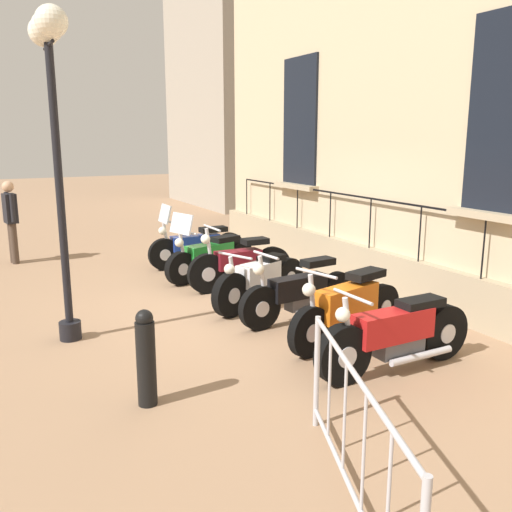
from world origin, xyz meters
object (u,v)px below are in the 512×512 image
motorcycle_blue (197,246)px  lamppost (52,91)px  motorcycle_red (396,336)px  pedestrian_standing (11,217)px  motorcycle_white (260,281)px  motorcycle_green (211,257)px  bollard (146,357)px  crowd_barrier (354,437)px  motorcycle_maroon (240,265)px  motorcycle_black (300,293)px  motorcycle_orange (348,309)px

motorcycle_blue → lamppost: size_ratio=0.51×
motorcycle_red → pedestrian_standing: (3.38, -7.85, 0.55)m
motorcycle_blue → motorcycle_white: (0.12, 2.97, -0.01)m
motorcycle_green → bollard: motorcycle_green is taller
motorcycle_blue → crowd_barrier: size_ratio=0.92×
motorcycle_green → motorcycle_maroon: bearing=101.5°
crowd_barrier → bollard: (0.83, -2.20, -0.07)m
motorcycle_green → lamppost: (2.85, 2.04, 2.72)m
motorcycle_red → motorcycle_maroon: bearing=-89.2°
motorcycle_black → motorcycle_blue: bearing=-88.9°
motorcycle_black → crowd_barrier: 4.10m
motorcycle_blue → motorcycle_green: motorcycle_blue is taller
motorcycle_white → motorcycle_maroon: bearing=-99.1°
motorcycle_green → motorcycle_black: size_ratio=0.97×
motorcycle_red → crowd_barrier: (1.88, 1.69, 0.15)m
motorcycle_maroon → motorcycle_red: motorcycle_maroon is taller
motorcycle_orange → motorcycle_maroon: bearing=-87.7°
motorcycle_blue → motorcycle_white: size_ratio=1.07×
motorcycle_green → bollard: size_ratio=2.01×
lamppost → bollard: size_ratio=4.10×
motorcycle_maroon → crowd_barrier: size_ratio=0.87×
motorcycle_black → motorcycle_orange: 1.01m
motorcycle_maroon → motorcycle_red: 3.88m
motorcycle_green → crowd_barrier: motorcycle_green is taller
motorcycle_green → lamppost: size_ratio=0.49×
motorcycle_green → motorcycle_white: bearing=90.3°
motorcycle_orange → lamppost: (3.15, -1.76, 2.69)m
motorcycle_white → bollard: size_ratio=1.96×
motorcycle_red → motorcycle_green: bearing=-87.2°
motorcycle_black → bollard: motorcycle_black is taller
motorcycle_green → pedestrian_standing: (3.15, -3.09, 0.56)m
motorcycle_red → bollard: 2.76m
motorcycle_black → pedestrian_standing: size_ratio=1.19×
motorcycle_black → motorcycle_orange: motorcycle_black is taller
motorcycle_green → motorcycle_red: 4.77m
motorcycle_green → crowd_barrier: 6.66m
motorcycle_white → crowd_barrier: 4.80m
motorcycle_green → motorcycle_orange: (-0.30, 3.80, 0.03)m
pedestrian_standing → lamppost: bearing=93.3°
motorcycle_white → crowd_barrier: size_ratio=0.86×
motorcycle_red → bollard: same height
motorcycle_white → motorcycle_black: motorcycle_black is taller
crowd_barrier → pedestrian_standing: pedestrian_standing is taller
motorcycle_maroon → motorcycle_red: bearing=90.8°
motorcycle_blue → motorcycle_black: bearing=91.1°
motorcycle_green → lamppost: 4.44m
motorcycle_red → pedestrian_standing: bearing=-66.7°
crowd_barrier → motorcycle_orange: bearing=-126.2°
motorcycle_black → lamppost: size_ratio=0.50×
crowd_barrier → motorcycle_maroon: bearing=-108.1°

